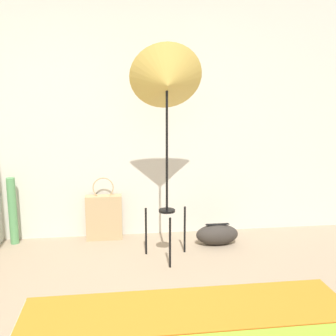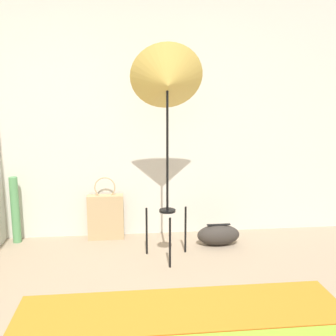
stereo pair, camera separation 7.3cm
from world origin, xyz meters
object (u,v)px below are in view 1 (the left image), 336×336
Objects in this scene: tote_bag at (104,217)px; paper_roll at (13,211)px; photo_umbrella at (167,84)px; duffel_bag at (217,234)px.

paper_roll is (-0.92, -0.01, 0.10)m from tote_bag.
duffel_bag is (0.55, 0.26, -1.50)m from photo_umbrella.
paper_roll is at bearing 171.69° from duffel_bag.
photo_umbrella is 4.47× the size of duffel_bag.
photo_umbrella reaches higher than tote_bag.
photo_umbrella is at bearing -154.68° from duffel_bag.
tote_bag is 0.97× the size of paper_roll.
photo_umbrella is 2.82× the size of paper_roll.
tote_bag is 0.93m from paper_roll.
paper_roll reaches higher than duffel_bag.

